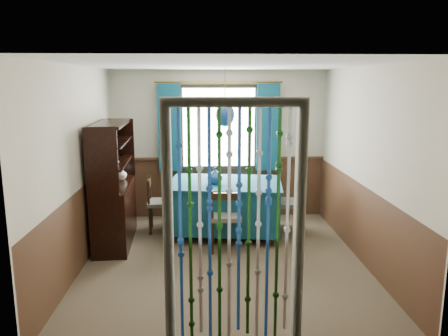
{
  "coord_description": "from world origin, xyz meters",
  "views": [
    {
      "loc": [
        -0.23,
        -5.36,
        2.29
      ],
      "look_at": [
        0.03,
        0.68,
        1.11
      ],
      "focal_mm": 35.0,
      "sensor_mm": 36.0,
      "label": 1
    }
  ],
  "objects_px": {
    "chair_near": "(225,217)",
    "sideboard": "(114,202)",
    "chair_far": "(228,192)",
    "pendant_lamp": "(225,115)",
    "chair_left": "(159,203)",
    "chair_right": "(289,203)",
    "vase_sideboard": "(121,173)",
    "vase_table": "(215,176)",
    "dining_table": "(225,204)",
    "bowl_shelf": "(113,163)"
  },
  "relations": [
    {
      "from": "pendant_lamp",
      "to": "vase_sideboard",
      "type": "distance_m",
      "value": 1.77
    },
    {
      "from": "chair_near",
      "to": "pendant_lamp",
      "type": "height_order",
      "value": "pendant_lamp"
    },
    {
      "from": "chair_near",
      "to": "chair_far",
      "type": "relative_size",
      "value": 1.01
    },
    {
      "from": "chair_right",
      "to": "pendant_lamp",
      "type": "height_order",
      "value": "pendant_lamp"
    },
    {
      "from": "dining_table",
      "to": "vase_sideboard",
      "type": "bearing_deg",
      "value": -172.3
    },
    {
      "from": "dining_table",
      "to": "pendant_lamp",
      "type": "height_order",
      "value": "pendant_lamp"
    },
    {
      "from": "pendant_lamp",
      "to": "vase_table",
      "type": "bearing_deg",
      "value": -149.4
    },
    {
      "from": "dining_table",
      "to": "sideboard",
      "type": "relative_size",
      "value": 1.04
    },
    {
      "from": "bowl_shelf",
      "to": "sideboard",
      "type": "bearing_deg",
      "value": 105.5
    },
    {
      "from": "chair_right",
      "to": "vase_sideboard",
      "type": "relative_size",
      "value": 4.47
    },
    {
      "from": "vase_table",
      "to": "chair_left",
      "type": "bearing_deg",
      "value": 162.8
    },
    {
      "from": "chair_left",
      "to": "chair_right",
      "type": "distance_m",
      "value": 2.01
    },
    {
      "from": "vase_table",
      "to": "bowl_shelf",
      "type": "distance_m",
      "value": 1.5
    },
    {
      "from": "pendant_lamp",
      "to": "chair_left",
      "type": "bearing_deg",
      "value": 170.11
    },
    {
      "from": "dining_table",
      "to": "vase_sideboard",
      "type": "distance_m",
      "value": 1.63
    },
    {
      "from": "pendant_lamp",
      "to": "bowl_shelf",
      "type": "relative_size",
      "value": 4.41
    },
    {
      "from": "vase_sideboard",
      "to": "chair_near",
      "type": "bearing_deg",
      "value": -23.35
    },
    {
      "from": "chair_near",
      "to": "chair_right",
      "type": "height_order",
      "value": "chair_right"
    },
    {
      "from": "chair_near",
      "to": "vase_sideboard",
      "type": "height_order",
      "value": "vase_sideboard"
    },
    {
      "from": "dining_table",
      "to": "vase_sideboard",
      "type": "relative_size",
      "value": 8.82
    },
    {
      "from": "chair_left",
      "to": "chair_right",
      "type": "xyz_separation_m",
      "value": [
        1.99,
        -0.25,
        0.04
      ]
    },
    {
      "from": "vase_table",
      "to": "dining_table",
      "type": "bearing_deg",
      "value": 30.6
    },
    {
      "from": "chair_left",
      "to": "chair_far",
      "type": "bearing_deg",
      "value": 113.63
    },
    {
      "from": "sideboard",
      "to": "vase_sideboard",
      "type": "height_order",
      "value": "sideboard"
    },
    {
      "from": "pendant_lamp",
      "to": "vase_table",
      "type": "xyz_separation_m",
      "value": [
        -0.15,
        -0.09,
        -0.9
      ]
    },
    {
      "from": "chair_near",
      "to": "bowl_shelf",
      "type": "distance_m",
      "value": 1.7
    },
    {
      "from": "chair_near",
      "to": "bowl_shelf",
      "type": "bearing_deg",
      "value": 173.49
    },
    {
      "from": "dining_table",
      "to": "bowl_shelf",
      "type": "bearing_deg",
      "value": -154.17
    },
    {
      "from": "dining_table",
      "to": "chair_far",
      "type": "relative_size",
      "value": 2.07
    },
    {
      "from": "sideboard",
      "to": "bowl_shelf",
      "type": "bearing_deg",
      "value": -77.61
    },
    {
      "from": "sideboard",
      "to": "vase_table",
      "type": "bearing_deg",
      "value": 5.57
    },
    {
      "from": "chair_near",
      "to": "chair_right",
      "type": "distance_m",
      "value": 1.17
    },
    {
      "from": "chair_near",
      "to": "vase_sideboard",
      "type": "xyz_separation_m",
      "value": [
        -1.52,
        0.66,
        0.51
      ]
    },
    {
      "from": "sideboard",
      "to": "vase_sideboard",
      "type": "distance_m",
      "value": 0.48
    },
    {
      "from": "chair_far",
      "to": "vase_sideboard",
      "type": "relative_size",
      "value": 4.26
    },
    {
      "from": "chair_right",
      "to": "vase_sideboard",
      "type": "bearing_deg",
      "value": 94.84
    },
    {
      "from": "chair_far",
      "to": "sideboard",
      "type": "height_order",
      "value": "sideboard"
    },
    {
      "from": "chair_left",
      "to": "sideboard",
      "type": "height_order",
      "value": "sideboard"
    },
    {
      "from": "sideboard",
      "to": "pendant_lamp",
      "type": "bearing_deg",
      "value": 7.9
    },
    {
      "from": "dining_table",
      "to": "vase_table",
      "type": "distance_m",
      "value": 0.49
    },
    {
      "from": "chair_right",
      "to": "vase_table",
      "type": "relative_size",
      "value": 4.23
    },
    {
      "from": "chair_near",
      "to": "sideboard",
      "type": "distance_m",
      "value": 1.62
    },
    {
      "from": "chair_left",
      "to": "pendant_lamp",
      "type": "xyz_separation_m",
      "value": [
        1.02,
        -0.18,
        1.38
      ]
    },
    {
      "from": "chair_near",
      "to": "vase_table",
      "type": "distance_m",
      "value": 0.75
    },
    {
      "from": "chair_near",
      "to": "chair_far",
      "type": "xyz_separation_m",
      "value": [
        0.11,
        1.42,
        -0.01
      ]
    },
    {
      "from": "dining_table",
      "to": "sideboard",
      "type": "height_order",
      "value": "sideboard"
    },
    {
      "from": "chair_far",
      "to": "pendant_lamp",
      "type": "distance_m",
      "value": 1.55
    },
    {
      "from": "chair_far",
      "to": "chair_right",
      "type": "relative_size",
      "value": 0.95
    },
    {
      "from": "bowl_shelf",
      "to": "chair_far",
      "type": "bearing_deg",
      "value": 38.02
    },
    {
      "from": "dining_table",
      "to": "chair_far",
      "type": "distance_m",
      "value": 0.75
    }
  ]
}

